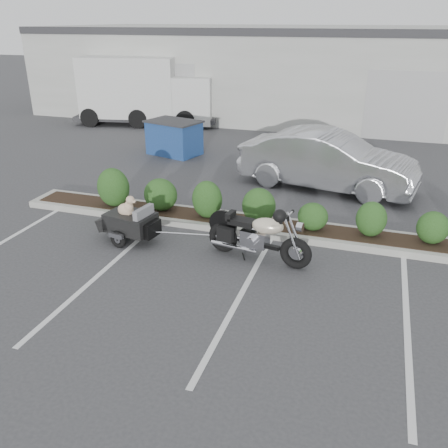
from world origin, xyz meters
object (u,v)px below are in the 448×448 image
(motorcycle, at_px, (258,236))
(delivery_truck, at_px, (146,92))
(dumpster, at_px, (174,137))
(pet_trailer, at_px, (130,221))
(sedan, at_px, (328,161))

(motorcycle, height_order, delivery_truck, delivery_truck)
(dumpster, bearing_deg, pet_trailer, -57.82)
(pet_trailer, xyz_separation_m, delivery_truck, (-5.11, 11.12, 0.94))
(pet_trailer, distance_m, sedan, 5.91)
(pet_trailer, relative_size, delivery_truck, 0.27)
(sedan, height_order, dumpster, sedan)
(pet_trailer, height_order, dumpster, dumpster)
(sedan, relative_size, delivery_truck, 0.73)
(pet_trailer, bearing_deg, delivery_truck, 124.31)
(sedan, xyz_separation_m, dumpster, (-5.44, 1.99, -0.20))
(dumpster, height_order, delivery_truck, delivery_truck)
(motorcycle, bearing_deg, pet_trailer, -170.89)
(sedan, bearing_deg, delivery_truck, 64.34)
(motorcycle, distance_m, sedan, 4.82)
(pet_trailer, relative_size, dumpster, 0.86)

